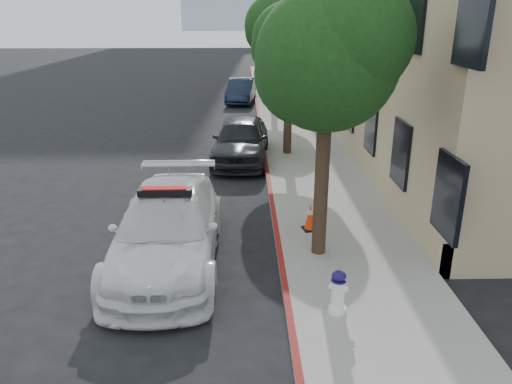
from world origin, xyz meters
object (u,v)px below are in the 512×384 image
Objects in this scene: police_car at (168,229)px; parked_car_mid at (241,139)px; fire_hydrant at (338,292)px; traffic_cone at (310,217)px; parked_car_far at (241,90)px.

parked_car_mid is (1.54, 7.56, 0.01)m from police_car.
fire_hydrant reaches higher than traffic_cone.
traffic_cone is (1.67, -6.29, -0.31)m from parked_car_mid.
traffic_cone is at bearing -70.64° from parked_car_mid.
fire_hydrant is 3.49m from traffic_cone.
fire_hydrant is (3.24, -2.21, -0.24)m from police_car.
police_car reaches higher than parked_car_far.
parked_car_mid reaches higher than fire_hydrant.
parked_car_mid is 1.13× the size of parked_car_far.
traffic_cone is (3.21, 1.27, -0.31)m from police_car.
parked_car_far is at bearing 94.52° from parked_car_mid.
parked_car_far reaches higher than fire_hydrant.
parked_car_mid is 5.78× the size of fire_hydrant.
parked_car_mid is at bearing -83.81° from parked_car_far.
police_car is at bearing 166.72° from fire_hydrant.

